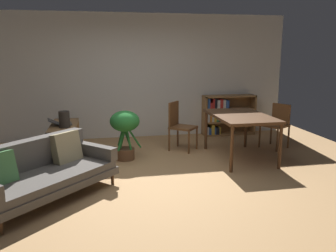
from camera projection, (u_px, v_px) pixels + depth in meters
ground_plane at (157, 177)px, 5.38m from camera, size 8.16×8.16×0.00m
back_wall_panel at (137, 77)px, 7.69m from camera, size 6.80×0.10×2.70m
fabric_couch at (40, 171)px, 4.56m from camera, size 1.93×1.94×0.77m
media_console at (65, 142)px, 6.24m from camera, size 0.46×1.25×0.62m
open_laptop at (61, 123)px, 6.20m from camera, size 0.44×0.36×0.11m
desk_speaker at (64, 119)px, 5.93m from camera, size 0.18×0.18×0.28m
potted_floor_plant at (125, 127)px, 6.13m from camera, size 0.55×0.52×0.88m
dining_table at (240, 119)px, 6.17m from camera, size 0.93×1.47×0.80m
dining_chair_near at (277, 123)px, 6.95m from camera, size 0.59×0.59×0.87m
dining_chair_far at (179, 124)px, 6.77m from camera, size 0.61×0.60×0.94m
bookshelf at (224, 114)px, 8.06m from camera, size 1.21×0.34×0.91m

